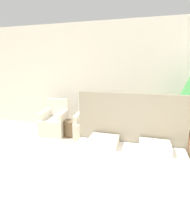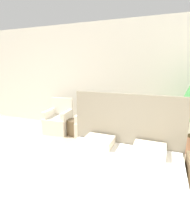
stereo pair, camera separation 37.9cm
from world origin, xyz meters
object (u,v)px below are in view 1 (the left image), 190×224
(armchair_near_window_left, at_px, (54,123))
(armchair_near_window_right, at_px, (88,126))
(side_table, at_px, (71,128))
(bed, at_px, (123,181))

(armchair_near_window_left, distance_m, armchair_near_window_right, 0.96)
(armchair_near_window_right, xyz_separation_m, side_table, (-0.48, -0.02, -0.08))
(bed, height_order, side_table, bed)
(bed, bearing_deg, armchair_near_window_right, 120.03)
(armchair_near_window_left, bearing_deg, side_table, -7.86)
(bed, height_order, armchair_near_window_left, bed)
(armchair_near_window_right, height_order, side_table, armchair_near_window_right)
(armchair_near_window_right, bearing_deg, side_table, 175.87)
(armchair_near_window_right, relative_size, side_table, 2.25)
(bed, bearing_deg, side_table, 129.81)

